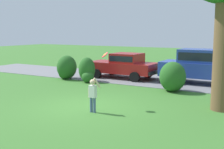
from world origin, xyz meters
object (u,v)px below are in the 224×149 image
at_px(parked_suv, 202,65).
at_px(parked_sedan, 124,65).
at_px(frisbee, 105,55).
at_px(child_thrower, 93,93).

bearing_deg(parked_suv, parked_sedan, -175.07).
bearing_deg(parked_sedan, frisbee, -67.99).
relative_size(parked_sedan, frisbee, 13.92).
xyz_separation_m(parked_sedan, parked_suv, (4.66, 0.40, 0.23)).
distance_m(parked_suv, child_thrower, 8.07).
distance_m(parked_sedan, child_thrower, 7.88).
relative_size(parked_sedan, child_thrower, 3.42).
distance_m(parked_sedan, frisbee, 7.11).
relative_size(parked_sedan, parked_suv, 0.93).
height_order(parked_suv, frisbee, frisbee).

